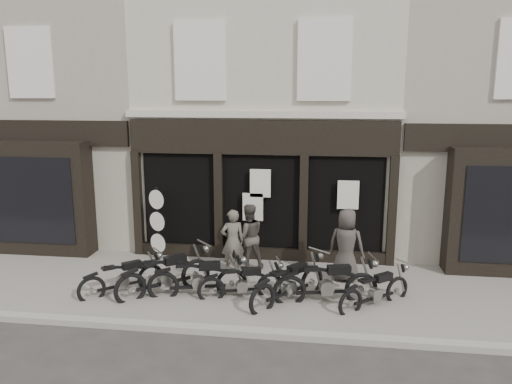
# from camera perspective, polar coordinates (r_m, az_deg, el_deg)

# --- Properties ---
(ground_plane) EXTENTS (90.00, 90.00, 0.00)m
(ground_plane) POSITION_cam_1_polar(r_m,az_deg,el_deg) (11.21, -1.39, -13.04)
(ground_plane) COLOR #2D2B28
(ground_plane) RESTS_ON ground
(pavement) EXTENTS (30.00, 4.20, 0.12)m
(pavement) POSITION_cam_1_polar(r_m,az_deg,el_deg) (12.01, -0.69, -11.01)
(pavement) COLOR slate
(pavement) RESTS_ON ground_plane
(kerb) EXTENTS (30.00, 0.25, 0.13)m
(kerb) POSITION_cam_1_polar(r_m,az_deg,el_deg) (10.08, -2.56, -15.63)
(kerb) COLOR gray
(kerb) RESTS_ON ground_plane
(central_building) EXTENTS (7.30, 6.22, 8.34)m
(central_building) POSITION_cam_1_polar(r_m,az_deg,el_deg) (16.11, 1.95, 9.47)
(central_building) COLOR #B5AC9B
(central_building) RESTS_ON ground
(neighbour_left) EXTENTS (5.60, 6.73, 8.34)m
(neighbour_left) POSITION_cam_1_polar(r_m,az_deg,el_deg) (17.86, -19.06, 8.93)
(neighbour_left) COLOR gray
(neighbour_left) RESTS_ON ground
(neighbour_right) EXTENTS (5.60, 6.73, 8.34)m
(neighbour_right) POSITION_cam_1_polar(r_m,az_deg,el_deg) (16.65, 24.47, 8.39)
(neighbour_right) COLOR gray
(neighbour_right) RESTS_ON ground
(motorcycle_0) EXTENTS (1.66, 1.52, 0.97)m
(motorcycle_0) POSITION_cam_1_polar(r_m,az_deg,el_deg) (12.00, -14.96, -9.76)
(motorcycle_0) COLOR black
(motorcycle_0) RESTS_ON ground
(motorcycle_1) EXTENTS (1.92, 1.80, 1.13)m
(motorcycle_1) POSITION_cam_1_polar(r_m,az_deg,el_deg) (11.76, -10.31, -9.65)
(motorcycle_1) COLOR black
(motorcycle_1) RESTS_ON ground
(motorcycle_2) EXTENTS (2.20, 0.89, 1.08)m
(motorcycle_2) POSITION_cam_1_polar(r_m,az_deg,el_deg) (11.49, -6.54, -10.16)
(motorcycle_2) COLOR black
(motorcycle_2) RESTS_ON ground
(motorcycle_3) EXTENTS (1.88, 0.88, 0.94)m
(motorcycle_3) POSITION_cam_1_polar(r_m,az_deg,el_deg) (11.37, -1.60, -10.65)
(motorcycle_3) COLOR black
(motorcycle_3) RESTS_ON ground
(motorcycle_4) EXTENTS (1.67, 1.88, 1.08)m
(motorcycle_4) POSITION_cam_1_polar(r_m,az_deg,el_deg) (11.15, 3.80, -10.79)
(motorcycle_4) COLOR black
(motorcycle_4) RESTS_ON ground
(motorcycle_5) EXTENTS (2.31, 0.87, 1.12)m
(motorcycle_5) POSITION_cam_1_polar(r_m,az_deg,el_deg) (11.21, 8.11, -10.67)
(motorcycle_5) COLOR black
(motorcycle_5) RESTS_ON ground
(motorcycle_6) EXTENTS (1.67, 1.44, 0.95)m
(motorcycle_6) POSITION_cam_1_polar(r_m,az_deg,el_deg) (11.23, 13.48, -11.22)
(motorcycle_6) COLOR black
(motorcycle_6) RESTS_ON ground
(man_left) EXTENTS (0.70, 0.58, 1.64)m
(man_left) POSITION_cam_1_polar(r_m,az_deg,el_deg) (12.60, -2.69, -5.65)
(man_left) COLOR #4F4B41
(man_left) RESTS_ON pavement
(man_centre) EXTENTS (1.01, 0.92, 1.70)m
(man_centre) POSITION_cam_1_polar(r_m,az_deg,el_deg) (12.89, -0.89, -5.10)
(man_centre) COLOR #3E3832
(man_centre) RESTS_ON pavement
(man_right) EXTENTS (1.00, 0.79, 1.78)m
(man_right) POSITION_cam_1_polar(r_m,az_deg,el_deg) (12.26, 10.28, -5.99)
(man_right) COLOR #37322E
(man_right) RESTS_ON pavement
(advert_sign_post) EXTENTS (0.49, 0.33, 2.14)m
(advert_sign_post) POSITION_cam_1_polar(r_m,az_deg,el_deg) (13.72, -11.17, -3.98)
(advert_sign_post) COLOR black
(advert_sign_post) RESTS_ON ground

